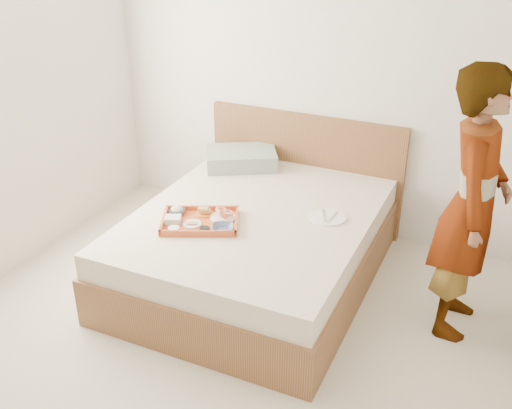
{
  "coord_description": "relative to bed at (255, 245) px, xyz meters",
  "views": [
    {
      "loc": [
        1.48,
        -2.32,
        2.45
      ],
      "look_at": [
        -0.0,
        0.9,
        0.65
      ],
      "focal_mm": 41.67,
      "sensor_mm": 36.0,
      "label": 1
    }
  ],
  "objects": [
    {
      "name": "tray",
      "position": [
        -0.27,
        -0.3,
        0.29
      ],
      "size": [
        0.61,
        0.54,
        0.05
      ],
      "primitive_type": "cube",
      "rotation": [
        0.0,
        0.0,
        0.42
      ],
      "color": "#C6572A",
      "rests_on": "bed"
    },
    {
      "name": "headboard",
      "position": [
        0.0,
        0.97,
        0.21
      ],
      "size": [
        1.65,
        0.06,
        0.95
      ],
      "primitive_type": "cube",
      "color": "brown",
      "rests_on": "ground"
    },
    {
      "name": "wall_back",
      "position": [
        0.05,
        1.0,
        1.04
      ],
      "size": [
        3.5,
        0.01,
        2.6
      ],
      "primitive_type": "cube",
      "color": "silver",
      "rests_on": "ground"
    },
    {
      "name": "salad_bowl",
      "position": [
        -0.47,
        -0.27,
        0.3
      ],
      "size": [
        0.15,
        0.15,
        0.03
      ],
      "primitive_type": "imported",
      "rotation": [
        0.0,
        0.0,
        0.42
      ],
      "color": "#121F42",
      "rests_on": "tray"
    },
    {
      "name": "prawn_plate",
      "position": [
        -0.15,
        -0.19,
        0.28
      ],
      "size": [
        0.23,
        0.23,
        0.01
      ],
      "primitive_type": "cylinder",
      "rotation": [
        0.0,
        0.0,
        0.42
      ],
      "color": "white",
      "rests_on": "tray"
    },
    {
      "name": "person",
      "position": [
        1.39,
        0.06,
        0.59
      ],
      "size": [
        0.41,
        0.62,
        1.7
      ],
      "primitive_type": "imported",
      "rotation": [
        0.0,
        0.0,
        1.57
      ],
      "color": "beige",
      "rests_on": "ground"
    },
    {
      "name": "bed",
      "position": [
        0.0,
        0.0,
        0.0
      ],
      "size": [
        1.65,
        2.0,
        0.53
      ],
      "primitive_type": "cube",
      "color": "brown",
      "rests_on": "ground"
    },
    {
      "name": "pillow",
      "position": [
        -0.45,
        0.7,
        0.33
      ],
      "size": [
        0.67,
        0.61,
        0.13
      ],
      "primitive_type": "cube",
      "rotation": [
        0.0,
        0.0,
        0.52
      ],
      "color": "gray",
      "rests_on": "bed"
    },
    {
      "name": "cheese_round",
      "position": [
        -0.37,
        -0.48,
        0.29
      ],
      "size": [
        0.1,
        0.1,
        0.03
      ],
      "primitive_type": "cylinder",
      "rotation": [
        0.0,
        0.0,
        0.42
      ],
      "color": "white",
      "rests_on": "tray"
    },
    {
      "name": "ground",
      "position": [
        0.05,
        -1.0,
        -0.27
      ],
      "size": [
        3.5,
        4.0,
        0.01
      ],
      "primitive_type": "cube",
      "color": "#BCB59F",
      "rests_on": "ground"
    },
    {
      "name": "navy_bowl_big",
      "position": [
        -0.08,
        -0.34,
        0.3
      ],
      "size": [
        0.19,
        0.19,
        0.04
      ],
      "primitive_type": "imported",
      "rotation": [
        0.0,
        0.0,
        0.42
      ],
      "color": "#121F42",
      "rests_on": "tray"
    },
    {
      "name": "sauce_dish",
      "position": [
        -0.18,
        -0.41,
        0.29
      ],
      "size": [
        0.1,
        0.1,
        0.03
      ],
      "primitive_type": "cylinder",
      "rotation": [
        0.0,
        0.0,
        0.42
      ],
      "color": "black",
      "rests_on": "tray"
    },
    {
      "name": "bread_plate",
      "position": [
        -0.3,
        -0.19,
        0.28
      ],
      "size": [
        0.16,
        0.16,
        0.01
      ],
      "primitive_type": "cylinder",
      "rotation": [
        0.0,
        0.0,
        0.42
      ],
      "color": "orange",
      "rests_on": "tray"
    },
    {
      "name": "dinner_plate",
      "position": [
        0.48,
        0.14,
        0.27
      ],
      "size": [
        0.27,
        0.27,
        0.01
      ],
      "primitive_type": "cylinder",
      "rotation": [
        0.0,
        0.0,
        0.08
      ],
      "color": "white",
      "rests_on": "bed"
    },
    {
      "name": "plastic_tub",
      "position": [
        -0.43,
        -0.39,
        0.3
      ],
      "size": [
        0.13,
        0.12,
        0.05
      ],
      "primitive_type": "cube",
      "rotation": [
        0.0,
        0.0,
        0.42
      ],
      "color": "silver",
      "rests_on": "tray"
    },
    {
      "name": "meat_plate",
      "position": [
        -0.3,
        -0.36,
        0.28
      ],
      "size": [
        0.17,
        0.17,
        0.01
      ],
      "primitive_type": "cylinder",
      "rotation": [
        0.0,
        0.0,
        0.42
      ],
      "color": "white",
      "rests_on": "tray"
    }
  ]
}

